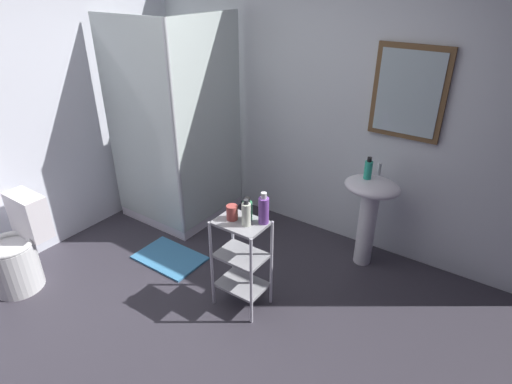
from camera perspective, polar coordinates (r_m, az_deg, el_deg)
The scene contains 14 objects.
ground_plane at distance 3.22m, azimuth -9.12°, elevation -18.53°, with size 4.20×4.20×0.02m, color #35323B.
wall_back at distance 3.89m, azimuth 8.75°, elevation 11.82°, with size 4.20×0.14×2.50m.
wall_left at distance 3.96m, azimuth -30.76°, elevation 8.46°, with size 0.10×4.20×2.50m, color silver.
shower_stall at distance 4.34m, azimuth -10.25°, elevation 2.20°, with size 0.92×0.92×2.00m.
pedestal_sink at distance 3.63m, azimuth 15.13°, elevation -1.64°, with size 0.46×0.37×0.81m.
sink_faucet at distance 3.61m, azimuth 16.36°, elevation 3.02°, with size 0.03×0.03×0.10m, color silver.
toilet at distance 3.89m, azimuth -29.53°, elevation -7.07°, with size 0.37×0.49×0.76m.
storage_cart at distance 3.13m, azimuth -1.98°, elevation -8.79°, with size 0.38×0.28×0.74m.
hand_soap_bottle at distance 3.50m, azimuth 14.95°, elevation 2.99°, with size 0.06×0.06×0.18m.
lotion_bottle_white at distance 2.88m, azimuth -1.33°, elevation -2.99°, with size 0.06×0.06×0.20m.
body_wash_bottle_green at distance 2.95m, azimuth -1.17°, elevation -2.45°, with size 0.07×0.07×0.17m.
conditioner_bottle_purple at distance 2.90m, azimuth 1.05°, elevation -2.42°, with size 0.07×0.07×0.24m.
rinse_cup at distance 2.97m, azimuth -3.26°, elevation -2.77°, with size 0.08×0.08×0.11m, color #B24742.
bath_mat at distance 3.92m, azimuth -11.60°, elevation -8.71°, with size 0.60×0.40×0.02m, color teal.
Camera 1 is at (1.65, -1.53, 2.30)m, focal length 29.55 mm.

